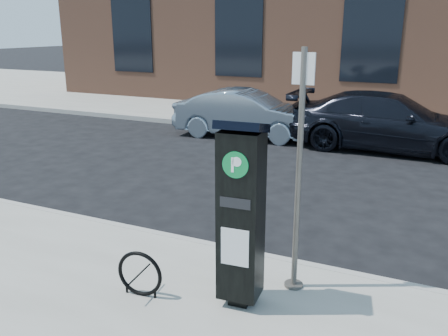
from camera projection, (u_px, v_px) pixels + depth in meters
The scene contains 10 objects.
ground at pixel (227, 256), 6.76m from camera, with size 120.00×120.00×0.00m, color black.
sidewalk_far at pixel (373, 107), 18.90m from camera, with size 60.00×12.00×0.15m, color gray.
curb_near at pixel (226, 252), 6.72m from camera, with size 60.00×0.12×0.16m, color #9E9B93.
curb_far at pixel (342, 137), 13.71m from camera, with size 60.00×0.12×0.16m, color #9E9B93.
building at pixel (392, 3), 20.34m from camera, with size 28.00×10.05×8.25m.
parking_kiosk at pixel (241, 213), 5.04m from camera, with size 0.51×0.46×2.11m.
sign_pole at pixel (299, 176), 5.29m from camera, with size 0.25×0.22×2.79m.
bike_rack at pixel (140, 274), 5.42m from camera, with size 0.56×0.11×0.56m.
car_silver at pixel (246, 114), 13.90m from camera, with size 1.47×4.21×1.39m, color gray.
car_dark at pixel (389, 122), 12.42m from camera, with size 2.10×5.15×1.50m, color black.
Camera 1 is at (2.55, -5.56, 3.13)m, focal length 38.00 mm.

